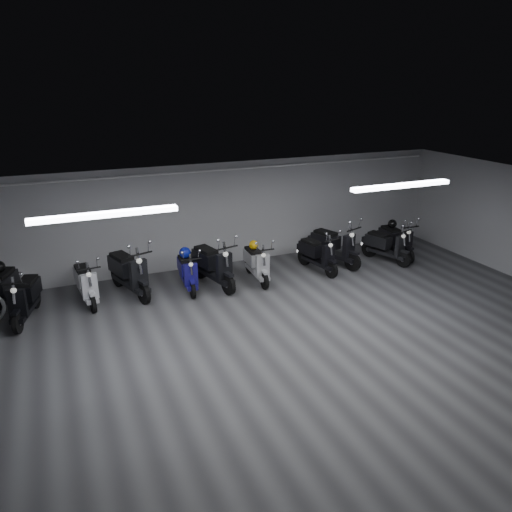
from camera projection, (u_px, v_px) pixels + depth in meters
name	position (u px, v px, depth m)	size (l,w,h in m)	color
floor	(292.00, 352.00, 9.23)	(14.00, 10.00, 0.01)	#3D3D40
ceiling	(296.00, 207.00, 8.28)	(14.00, 10.00, 0.01)	gray
back_wall	(208.00, 216.00, 13.09)	(14.00, 0.01, 2.80)	#A5A6A8
fluor_strip_left	(105.00, 215.00, 8.07)	(2.40, 0.18, 0.08)	white
fluor_strip_right	(401.00, 186.00, 10.27)	(2.40, 0.18, 0.08)	white
conduit	(208.00, 171.00, 12.61)	(0.05, 0.05, 13.60)	white
scooter_1	(24.00, 291.00, 10.27)	(0.59, 1.76, 1.31)	black
scooter_2	(85.00, 277.00, 11.07)	(0.56, 1.69, 1.26)	silver
scooter_3	(128.00, 265.00, 11.46)	(0.66, 1.99, 1.48)	black
scooter_4	(187.00, 267.00, 11.80)	(0.53, 1.59, 1.19)	navy
scooter_5	(213.00, 258.00, 11.96)	(0.65, 1.95, 1.45)	black
scooter_6	(257.00, 258.00, 12.31)	(0.55, 1.66, 1.24)	#AFB0B3
scooter_7	(318.00, 249.00, 12.93)	(0.57, 1.70, 1.26)	black
scooter_8	(335.00, 240.00, 13.38)	(0.64, 1.92, 1.43)	black
scooter_9	(387.00, 240.00, 13.61)	(0.56, 1.69, 1.26)	black
scooter_10	(397.00, 235.00, 13.97)	(0.58, 1.75, 1.30)	black
helmet_1	(392.00, 224.00, 14.08)	(0.25, 0.25, 0.25)	black
helmet_2	(185.00, 253.00, 11.90)	(0.28, 0.28, 0.28)	#0E199B
helmet_3	(254.00, 245.00, 12.42)	(0.24, 0.24, 0.24)	#F5B30E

